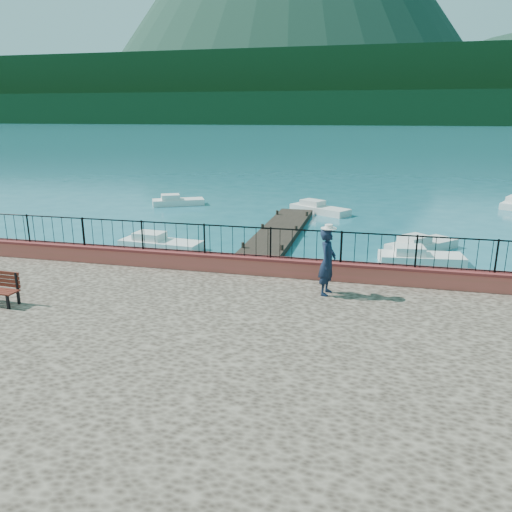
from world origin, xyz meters
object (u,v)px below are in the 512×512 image
at_px(person, 327,262).
at_px(boat_4, 320,207).
at_px(boat_1, 421,255).
at_px(boat_0, 161,241).
at_px(boat_2, 422,242).
at_px(boat_3, 178,199).

distance_m(person, boat_4, 18.46).
xyz_separation_m(person, boat_1, (3.27, 7.90, -1.76)).
xyz_separation_m(boat_0, boat_1, (11.79, 0.35, 0.00)).
height_order(boat_1, boat_2, same).
relative_size(person, boat_2, 0.52).
distance_m(person, boat_2, 10.92).
bearing_deg(boat_2, boat_0, 146.09).
xyz_separation_m(boat_3, boat_4, (9.98, -0.56, 0.00)).
xyz_separation_m(person, boat_0, (-8.52, 7.55, -1.76)).
distance_m(boat_0, boat_3, 11.84).
xyz_separation_m(person, boat_2, (3.46, 10.21, -1.76)).
bearing_deg(boat_0, boat_1, 6.82).
distance_m(boat_0, boat_4, 12.41).
relative_size(boat_0, boat_2, 1.06).
xyz_separation_m(boat_1, boat_2, (0.19, 2.31, 0.00)).
relative_size(person, boat_1, 0.55).
distance_m(boat_1, boat_3, 18.93).
height_order(person, boat_3, person).
height_order(boat_0, boat_2, same).
xyz_separation_m(boat_2, boat_3, (-15.67, 8.59, 0.00)).
bearing_deg(boat_1, person, -119.04).
bearing_deg(boat_3, boat_4, -30.16).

